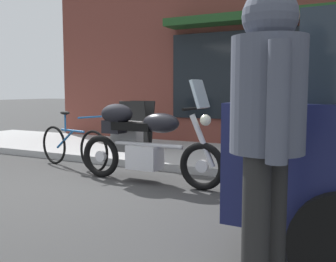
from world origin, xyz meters
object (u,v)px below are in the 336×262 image
(pedestrian_walking, at_px, (268,117))
(touring_motorcycle, at_px, (141,139))
(parked_bicycle, at_px, (73,146))
(sandwich_board_sign, at_px, (137,125))

(pedestrian_walking, bearing_deg, touring_motorcycle, 132.61)
(touring_motorcycle, bearing_deg, pedestrian_walking, -47.39)
(pedestrian_walking, bearing_deg, parked_bicycle, 143.38)
(touring_motorcycle, relative_size, sandwich_board_sign, 2.37)
(parked_bicycle, relative_size, pedestrian_walking, 0.95)
(pedestrian_walking, distance_m, sandwich_board_sign, 5.55)
(touring_motorcycle, xyz_separation_m, sandwich_board_sign, (-1.17, 1.78, -0.01))
(pedestrian_walking, bearing_deg, sandwich_board_sign, 129.07)
(parked_bicycle, distance_m, pedestrian_walking, 4.78)
(parked_bicycle, xyz_separation_m, sandwich_board_sign, (0.31, 1.48, 0.23))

